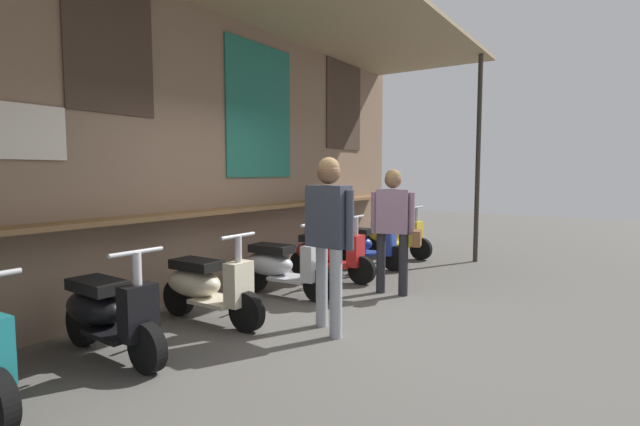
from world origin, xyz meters
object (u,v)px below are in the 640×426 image
scooter_red (326,253)px  scooter_blue (361,244)px  scooter_yellow (393,236)px  scooter_black (106,312)px  scooter_silver (280,266)px  scooter_cream (205,285)px  shopper_with_handbag (394,219)px  shopper_browsing (329,224)px

scooter_red → scooter_blue: bearing=87.2°
scooter_yellow → scooter_black: bearing=-85.6°
scooter_black → scooter_red: bearing=92.2°
scooter_silver → scooter_yellow: bearing=86.9°
scooter_black → scooter_cream: 1.11m
scooter_silver → scooter_yellow: size_ratio=1.00×
scooter_cream → scooter_red: same height
scooter_black → scooter_blue: 4.54m
shopper_with_handbag → scooter_blue: bearing=25.1°
shopper_with_handbag → shopper_browsing: size_ratio=0.94×
scooter_black → scooter_blue: bearing=92.2°
scooter_cream → shopper_with_handbag: bearing=60.6°
scooter_black → scooter_silver: size_ratio=1.00×
scooter_cream → scooter_red: bearing=89.4°
scooter_cream → scooter_yellow: same height
scooter_silver → shopper_with_handbag: bearing=33.8°
scooter_cream → scooter_red: (2.35, -0.00, 0.00)m
scooter_black → shopper_with_handbag: 3.50m
scooter_blue → shopper_browsing: bearing=-71.2°
scooter_black → scooter_red: same height
shopper_browsing → scooter_black: bearing=-33.0°
scooter_red → scooter_silver: bearing=-92.8°
scooter_cream → shopper_with_handbag: (2.13, -1.17, 0.59)m
scooter_silver → scooter_blue: 2.17m
scooter_blue → shopper_with_handbag: size_ratio=0.87×
scooter_silver → scooter_yellow: 3.39m
shopper_browsing → scooter_cream: bearing=-64.3°
scooter_red → scooter_blue: same height
scooter_cream → scooter_blue: bearing=89.4°
scooter_silver → shopper_browsing: shopper_browsing is taller
shopper_browsing → scooter_blue: bearing=-151.8°
scooter_black → shopper_browsing: 2.12m
shopper_with_handbag → shopper_browsing: 1.67m
scooter_yellow → scooter_red: bearing=-85.6°
scooter_silver → shopper_with_handbag: size_ratio=0.87×
scooter_silver → shopper_browsing: bearing=-35.5°
scooter_red → shopper_with_handbag: bearing=-13.2°
scooter_black → scooter_blue: size_ratio=1.00×
scooter_black → scooter_red: size_ratio=1.00×
scooter_blue → shopper_browsing: 3.29m
scooter_red → shopper_browsing: bearing=-59.3°
scooter_blue → scooter_red: bearing=-94.1°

